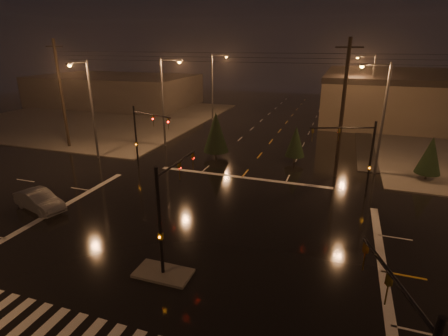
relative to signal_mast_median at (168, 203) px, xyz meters
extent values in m
plane|color=black|center=(0.00, 3.07, -3.75)|extent=(140.00, 140.00, 0.00)
cube|color=#4D4A44|center=(-30.00, 33.07, -3.69)|extent=(36.00, 36.00, 0.12)
cube|color=#4D4A44|center=(0.00, -0.93, -3.68)|extent=(3.00, 1.60, 0.15)
cube|color=beige|center=(0.00, 14.07, -3.75)|extent=(16.00, 0.50, 0.01)
cube|color=#3E3936|center=(-35.00, 45.07, -0.95)|extent=(30.00, 18.00, 5.60)
cylinder|color=black|center=(0.00, -0.93, -0.75)|extent=(0.18, 0.18, 6.00)
cylinder|color=black|center=(0.00, 1.32, 1.75)|extent=(0.12, 4.50, 0.12)
imported|color=#594707|center=(0.00, 3.35, 1.70)|extent=(0.16, 0.20, 1.00)
cube|color=#594707|center=(0.00, -0.93, -1.45)|extent=(0.25, 0.18, 0.35)
cylinder|color=black|center=(10.50, 13.57, -0.75)|extent=(0.18, 0.18, 6.00)
cylinder|color=black|center=(8.15, 12.72, 1.75)|extent=(4.74, 1.82, 0.12)
imported|color=#594707|center=(6.04, 11.95, 1.70)|extent=(0.24, 0.22, 1.00)
cube|color=#594707|center=(10.50, 13.57, -1.45)|extent=(0.25, 0.18, 0.35)
cylinder|color=black|center=(-10.50, 13.57, -0.75)|extent=(0.18, 0.18, 6.00)
cylinder|color=black|center=(-8.15, 12.72, 1.75)|extent=(4.74, 1.82, 0.12)
imported|color=#594707|center=(-6.04, 11.95, 1.70)|extent=(0.24, 0.22, 1.00)
cube|color=#594707|center=(-10.50, 13.57, -1.45)|extent=(0.25, 0.18, 0.35)
cylinder|color=black|center=(9.82, -5.55, 1.75)|extent=(1.48, 3.80, 0.12)
imported|color=#594707|center=(9.20, -3.86, 1.70)|extent=(0.22, 0.24, 1.00)
cylinder|color=#38383A|center=(-11.50, 21.07, 1.25)|extent=(0.24, 0.24, 10.00)
cylinder|color=#38383A|center=(-10.30, 21.07, 6.05)|extent=(2.40, 0.14, 0.14)
cube|color=#38383A|center=(-9.20, 21.07, 6.00)|extent=(0.70, 0.30, 0.18)
sphere|color=orange|center=(-9.20, 21.07, 5.87)|extent=(0.32, 0.32, 0.32)
cylinder|color=#38383A|center=(-11.50, 37.07, 1.25)|extent=(0.24, 0.24, 10.00)
cylinder|color=#38383A|center=(-10.30, 37.07, 6.05)|extent=(2.40, 0.14, 0.14)
cube|color=#38383A|center=(-9.20, 37.07, 6.00)|extent=(0.70, 0.30, 0.18)
sphere|color=orange|center=(-9.20, 37.07, 5.87)|extent=(0.32, 0.32, 0.32)
cylinder|color=#38383A|center=(11.50, 19.07, 1.25)|extent=(0.24, 0.24, 10.00)
cylinder|color=#38383A|center=(10.30, 19.07, 6.05)|extent=(2.40, 0.14, 0.14)
cube|color=#38383A|center=(9.20, 19.07, 6.00)|extent=(0.70, 0.30, 0.18)
sphere|color=orange|center=(9.20, 19.07, 5.87)|extent=(0.32, 0.32, 0.32)
cylinder|color=#38383A|center=(11.50, 39.07, 1.25)|extent=(0.24, 0.24, 10.00)
cylinder|color=#38383A|center=(10.30, 39.07, 6.05)|extent=(2.40, 0.14, 0.14)
cube|color=#38383A|center=(9.20, 39.07, 6.00)|extent=(0.70, 0.30, 0.18)
sphere|color=orange|center=(9.20, 39.07, 5.87)|extent=(0.32, 0.32, 0.32)
cylinder|color=#38383A|center=(-16.00, 14.57, 1.25)|extent=(0.24, 0.24, 10.00)
cylinder|color=#38383A|center=(-16.00, 13.37, 6.05)|extent=(0.14, 2.40, 0.14)
cube|color=#38383A|center=(-16.00, 12.27, 6.00)|extent=(0.30, 0.70, 0.18)
sphere|color=orange|center=(-16.00, 12.27, 5.87)|extent=(0.32, 0.32, 0.32)
cylinder|color=black|center=(-22.00, 17.07, 2.25)|extent=(0.32, 0.32, 12.00)
cube|color=black|center=(-22.00, 17.07, 7.45)|extent=(2.20, 0.12, 0.12)
cylinder|color=black|center=(8.00, 17.07, 2.25)|extent=(0.32, 0.32, 12.00)
cube|color=black|center=(8.00, 17.07, 7.45)|extent=(2.20, 0.12, 0.12)
cylinder|color=black|center=(15.65, 18.59, -3.40)|extent=(0.18, 0.18, 0.70)
cone|color=black|center=(15.65, 18.59, -1.39)|extent=(2.12, 2.12, 3.32)
cylinder|color=black|center=(-4.25, 18.85, -3.40)|extent=(0.18, 0.18, 0.70)
cone|color=black|center=(-4.25, 18.85, -0.97)|extent=(2.67, 2.67, 4.17)
cylinder|color=black|center=(3.89, 19.84, -3.40)|extent=(0.18, 0.18, 0.70)
cone|color=black|center=(3.89, 19.84, -1.51)|extent=(1.97, 1.97, 3.08)
imported|color=slate|center=(-12.13, 2.98, -3.02)|extent=(4.70, 2.68, 1.47)
camera|label=1|loc=(8.02, -14.51, 7.71)|focal=28.00mm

